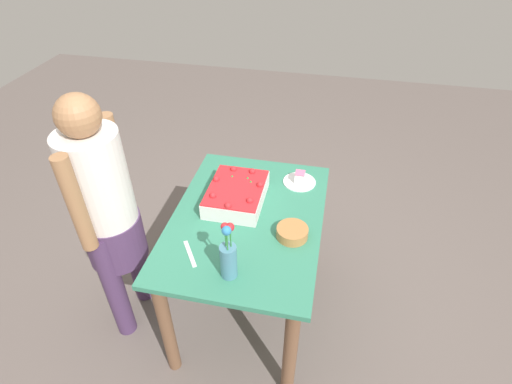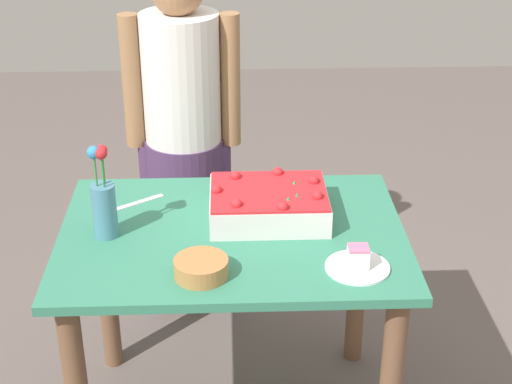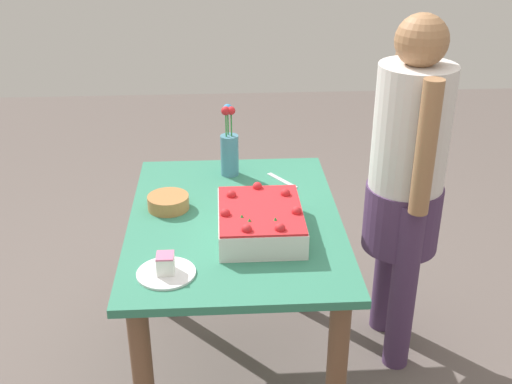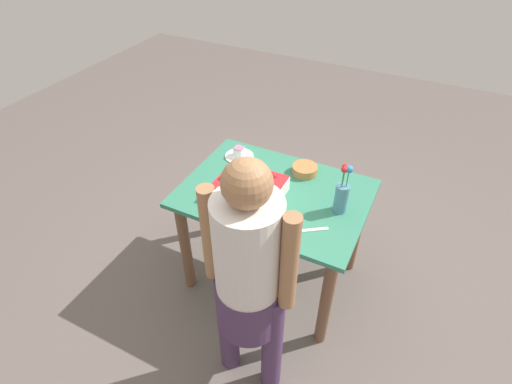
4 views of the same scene
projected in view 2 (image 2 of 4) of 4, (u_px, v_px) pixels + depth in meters
name	position (u px, v px, depth m)	size (l,w,h in m)	color
dining_table	(233.00, 272.00, 2.57)	(1.10, 0.79, 0.77)	#337D61
sheet_cake	(269.00, 204.00, 2.56)	(0.38, 0.30, 0.12)	silver
serving_plate_with_slice	(358.00, 263.00, 2.30)	(0.19, 0.19, 0.07)	white
cake_knife	(140.00, 202.00, 2.68)	(0.18, 0.02, 0.00)	silver
flower_vase	(104.00, 202.00, 2.43)	(0.08, 0.08, 0.31)	teal
fruit_bowl	(201.00, 268.00, 2.26)	(0.16, 0.16, 0.05)	#B37741
person_standing	(183.00, 126.00, 3.08)	(0.45, 0.31, 1.49)	#493156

